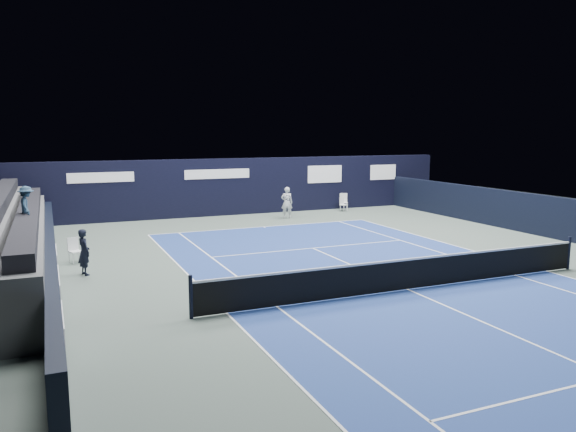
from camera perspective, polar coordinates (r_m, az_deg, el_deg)
name	(u,v)px	position (r m, az deg, el deg)	size (l,w,h in m)	color
ground	(372,274)	(18.41, 8.51, -5.86)	(48.00, 48.00, 0.00)	#48564E
court_surface	(408,290)	(16.80, 12.12, -7.34)	(10.97, 23.77, 0.01)	navy
enclosure_wall_right	(523,212)	(27.88, 22.74, 0.36)	(0.30, 22.00, 1.80)	black
folding_chair_back_a	(342,202)	(32.55, 5.54, 1.45)	(0.46, 0.48, 0.82)	silver
folding_chair_back_b	(344,201)	(32.98, 5.67, 1.57)	(0.57, 0.56, 0.99)	silver
line_judge_chair	(74,249)	(21.03, -20.88, -3.10)	(0.51, 0.50, 0.89)	white
line_judge	(84,252)	(19.09, -20.01, -3.46)	(0.55, 0.36, 1.49)	black
court_markings	(408,290)	(16.80, 12.12, -7.32)	(11.03, 23.83, 0.00)	white
tennis_net	(409,273)	(16.67, 12.17, -5.67)	(12.90, 0.10, 1.10)	black
back_sponsor_wall	(234,186)	(31.24, -5.54, 3.00)	(26.00, 0.63, 3.10)	black
side_barrier_left	(51,257)	(19.51, -22.94, -3.82)	(0.33, 22.00, 1.20)	black
tennis_player	(287,203)	(29.75, -0.12, 1.38)	(0.71, 0.90, 1.67)	silver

